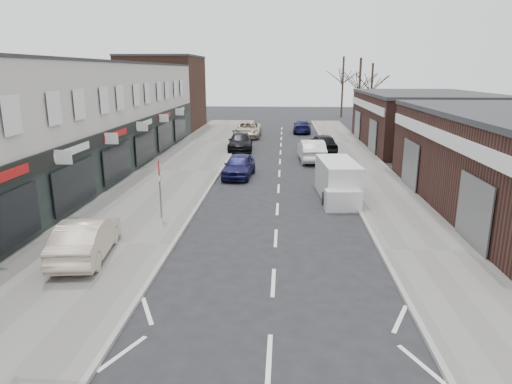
% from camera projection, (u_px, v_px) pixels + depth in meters
% --- Properties ---
extents(pavement_left, '(5.50, 64.00, 0.12)m').
position_uv_depth(pavement_left, '(178.00, 171.00, 30.34)').
color(pavement_left, slate).
rests_on(pavement_left, ground).
extents(pavement_right, '(3.50, 64.00, 0.12)m').
position_uv_depth(pavement_right, '(368.00, 174.00, 29.60)').
color(pavement_right, slate).
rests_on(pavement_right, ground).
extents(shop_terrace_left, '(8.00, 41.00, 7.10)m').
position_uv_depth(shop_terrace_left, '(55.00, 122.00, 27.44)').
color(shop_terrace_left, beige).
rests_on(shop_terrace_left, ground).
extents(brick_block_far, '(8.00, 10.00, 8.00)m').
position_uv_depth(brick_block_far, '(164.00, 94.00, 51.91)').
color(brick_block_far, '#42281C').
rests_on(brick_block_far, ground).
extents(right_unit_far, '(10.00, 16.00, 4.50)m').
position_uv_depth(right_unit_far, '(423.00, 121.00, 40.21)').
color(right_unit_far, '#381E19').
rests_on(right_unit_far, ground).
extents(tree_far_a, '(3.60, 3.60, 8.00)m').
position_uv_depth(tree_far_a, '(357.00, 127.00, 54.50)').
color(tree_far_a, '#382D26').
rests_on(tree_far_a, ground).
extents(tree_far_b, '(3.60, 3.60, 7.50)m').
position_uv_depth(tree_far_b, '(369.00, 122.00, 60.14)').
color(tree_far_b, '#382D26').
rests_on(tree_far_b, ground).
extents(tree_far_c, '(3.60, 3.60, 8.50)m').
position_uv_depth(tree_far_c, '(341.00, 117.00, 66.10)').
color(tree_far_c, '#382D26').
rests_on(tree_far_c, ground).
extents(warning_sign, '(0.12, 0.80, 2.70)m').
position_uv_depth(warning_sign, '(160.00, 172.00, 20.05)').
color(warning_sign, slate).
rests_on(warning_sign, pavement_left).
extents(white_van, '(2.11, 5.15, 1.96)m').
position_uv_depth(white_van, '(338.00, 181.00, 23.97)').
color(white_van, silver).
rests_on(white_van, ground).
extents(sedan_on_pavement, '(2.05, 4.47, 1.42)m').
position_uv_depth(sedan_on_pavement, '(86.00, 238.00, 16.05)').
color(sedan_on_pavement, '#C4B29D').
rests_on(sedan_on_pavement, pavement_left).
extents(parked_car_left_a, '(2.05, 4.35, 1.44)m').
position_uv_depth(parked_car_left_a, '(239.00, 166.00, 28.81)').
color(parked_car_left_a, '#151543').
rests_on(parked_car_left_a, ground).
extents(parked_car_left_b, '(2.28, 5.04, 1.43)m').
position_uv_depth(parked_car_left_b, '(240.00, 142.00, 38.47)').
color(parked_car_left_b, black).
rests_on(parked_car_left_b, ground).
extents(parked_car_left_c, '(2.55, 5.51, 1.53)m').
position_uv_depth(parked_car_left_c, '(248.00, 130.00, 46.04)').
color(parked_car_left_c, beige).
rests_on(parked_car_left_c, ground).
extents(parked_car_right_a, '(2.00, 4.96, 1.60)m').
position_uv_depth(parked_car_right_a, '(311.00, 150.00, 33.87)').
color(parked_car_right_a, silver).
rests_on(parked_car_right_a, ground).
extents(parked_car_right_b, '(2.33, 4.82, 1.59)m').
position_uv_depth(parked_car_right_b, '(323.00, 143.00, 37.29)').
color(parked_car_right_b, black).
rests_on(parked_car_right_b, ground).
extents(parked_car_right_c, '(2.04, 4.70, 1.34)m').
position_uv_depth(parked_car_right_c, '(302.00, 127.00, 49.43)').
color(parked_car_right_c, '#14133D').
rests_on(parked_car_right_c, ground).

